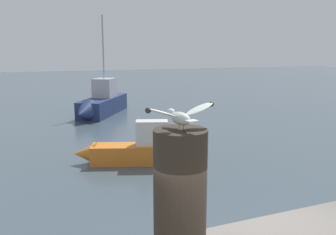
{
  "coord_description": "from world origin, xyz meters",
  "views": [
    {
      "loc": [
        -2.06,
        -2.87,
        3.38
      ],
      "look_at": [
        -0.98,
        -0.22,
        2.84
      ],
      "focal_mm": 37.97,
      "sensor_mm": 36.0,
      "label": 1
    }
  ],
  "objects": [
    {
      "name": "mooring_post",
      "position": [
        -0.98,
        -0.47,
        2.22
      ],
      "size": [
        0.42,
        0.42,
        1.14
      ],
      "primitive_type": "cylinder",
      "color": "#382D23",
      "rests_on": "harbor_quay"
    },
    {
      "name": "boat_orange",
      "position": [
        0.94,
        7.15,
        0.41
      ],
      "size": [
        3.55,
        1.87,
        1.34
      ],
      "color": "orange",
      "rests_on": "ground_plane"
    },
    {
      "name": "seagull",
      "position": [
        -0.98,
        -0.47,
        2.9
      ],
      "size": [
        0.6,
        0.39,
        0.2
      ],
      "color": "tan",
      "rests_on": "mooring_post"
    },
    {
      "name": "boat_navy",
      "position": [
        1.66,
        15.69,
        0.61
      ],
      "size": [
        3.92,
        5.13,
        5.34
      ],
      "color": "navy",
      "rests_on": "ground_plane"
    }
  ]
}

